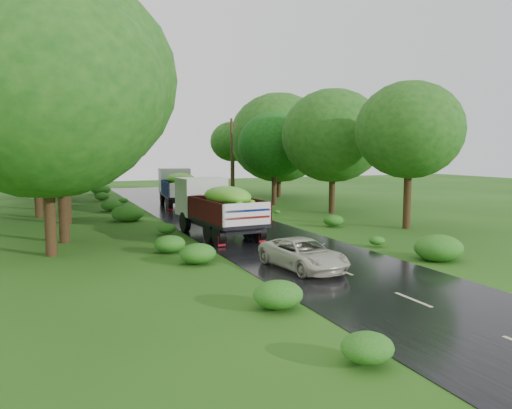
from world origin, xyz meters
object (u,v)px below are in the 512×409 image
truck_far (178,185)px  truck_near (216,204)px  utility_pole (232,159)px  car (303,254)px

truck_far → truck_near: bearing=-90.7°
truck_near → utility_pole: bearing=63.0°
car → utility_pole: (6.39, 25.32, 3.16)m
truck_near → truck_far: bearing=79.3°
truck_near → utility_pole: size_ratio=0.98×
car → utility_pole: size_ratio=0.56×
car → truck_far: bearing=80.9°
truck_near → utility_pole: 18.35m
truck_far → car: bearing=-86.8°
truck_near → truck_far: (1.63, 14.61, 0.02)m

